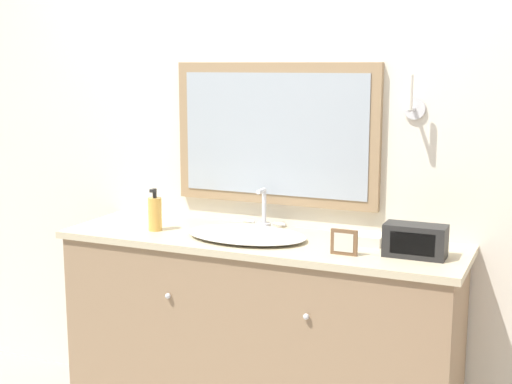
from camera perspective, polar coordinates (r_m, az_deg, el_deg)
The scene contains 7 objects.
wall_back at distance 3.24m, azimuth 2.24°, elevation 3.78°, with size 8.00×0.18×2.55m.
vanity_counter at distance 3.19m, azimuth 0.23°, elevation -11.60°, with size 1.75×0.52×0.90m.
sink_basin at distance 3.05m, azimuth -0.70°, elevation -3.36°, with size 0.53×0.39×0.19m.
soap_bottle at distance 3.21m, azimuth -8.08°, elevation -1.71°, with size 0.06×0.06×0.19m.
appliance_box at distance 2.81m, azimuth 12.62°, elevation -3.83°, with size 0.24×0.11×0.13m.
picture_frame at distance 2.80m, azimuth 7.06°, elevation -4.01°, with size 0.11×0.01×0.10m.
hand_towel_near_sink at distance 2.99m, azimuth 8.80°, elevation -3.72°, with size 0.15×0.12×0.04m.
Camera 1 is at (1.18, -2.45, 1.64)m, focal length 50.00 mm.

